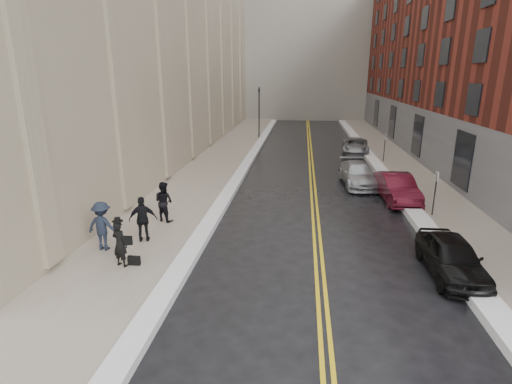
% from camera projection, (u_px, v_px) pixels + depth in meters
% --- Properties ---
extents(ground, '(160.00, 160.00, 0.00)m').
position_uv_depth(ground, '(238.00, 300.00, 11.90)').
color(ground, black).
rests_on(ground, ground).
extents(sidewalk_left, '(4.00, 64.00, 0.15)m').
position_uv_depth(sidewalk_left, '(210.00, 170.00, 27.61)').
color(sidewalk_left, gray).
rests_on(sidewalk_left, ground).
extents(sidewalk_right, '(3.00, 64.00, 0.15)m').
position_uv_depth(sidewalk_right, '(412.00, 175.00, 26.13)').
color(sidewalk_right, gray).
rests_on(sidewalk_right, ground).
extents(lane_stripe_a, '(0.12, 64.00, 0.01)m').
position_uv_depth(lane_stripe_a, '(310.00, 174.00, 26.87)').
color(lane_stripe_a, gold).
rests_on(lane_stripe_a, ground).
extents(lane_stripe_b, '(0.12, 64.00, 0.01)m').
position_uv_depth(lane_stripe_b, '(314.00, 174.00, 26.85)').
color(lane_stripe_b, gold).
rests_on(lane_stripe_b, ground).
extents(snow_ridge_left, '(0.70, 60.80, 0.26)m').
position_uv_depth(snow_ridge_left, '(243.00, 170.00, 27.34)').
color(snow_ridge_left, white).
rests_on(snow_ridge_left, ground).
extents(snow_ridge_right, '(0.85, 60.80, 0.30)m').
position_uv_depth(snow_ridge_right, '(383.00, 174.00, 26.31)').
color(snow_ridge_right, white).
rests_on(snow_ridge_right, ground).
extents(traffic_signal, '(0.18, 0.15, 5.20)m').
position_uv_depth(traffic_signal, '(259.00, 109.00, 39.87)').
color(traffic_signal, black).
rests_on(traffic_signal, ground).
extents(parking_sign_near, '(0.06, 0.35, 2.23)m').
position_uv_depth(parking_sign_near, '(435.00, 190.00, 18.27)').
color(parking_sign_near, black).
rests_on(parking_sign_near, ground).
extents(parking_sign_far, '(0.06, 0.35, 2.23)m').
position_uv_depth(parking_sign_far, '(385.00, 145.00, 29.69)').
color(parking_sign_far, black).
rests_on(parking_sign_far, ground).
extents(car_black, '(1.59, 3.90, 1.33)m').
position_uv_depth(car_black, '(452.00, 257.00, 13.19)').
color(car_black, black).
rests_on(car_black, ground).
extents(car_maroon, '(1.79, 4.42, 1.43)m').
position_uv_depth(car_maroon, '(397.00, 188.00, 20.97)').
color(car_maroon, '#4B0D1A').
rests_on(car_maroon, ground).
extents(car_silver_near, '(2.23, 4.78, 1.35)m').
position_uv_depth(car_silver_near, '(358.00, 174.00, 24.00)').
color(car_silver_near, '#9EA1A5').
rests_on(car_silver_near, ground).
extents(car_silver_far, '(2.58, 4.79, 1.28)m').
position_uv_depth(car_silver_far, '(355.00, 146.00, 33.56)').
color(car_silver_far, gray).
rests_on(car_silver_far, ground).
extents(pedestrian_main, '(0.69, 0.57, 1.62)m').
position_uv_depth(pedestrian_main, '(120.00, 244.00, 13.48)').
color(pedestrian_main, black).
rests_on(pedestrian_main, sidewalk_left).
extents(pedestrian_a, '(1.07, 0.97, 1.80)m').
position_uv_depth(pedestrian_a, '(164.00, 201.00, 17.65)').
color(pedestrian_a, black).
rests_on(pedestrian_a, sidewalk_left).
extents(pedestrian_b, '(1.27, 0.81, 1.86)m').
position_uv_depth(pedestrian_b, '(102.00, 226.00, 14.74)').
color(pedestrian_b, '#1A202F').
rests_on(pedestrian_b, sidewalk_left).
extents(pedestrian_c, '(1.15, 0.74, 1.81)m').
position_uv_depth(pedestrian_c, '(143.00, 219.00, 15.48)').
color(pedestrian_c, black).
rests_on(pedestrian_c, sidewalk_left).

